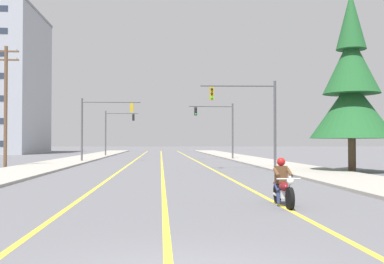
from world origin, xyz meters
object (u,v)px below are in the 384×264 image
at_px(traffic_signal_mid_right, 220,122).
at_px(motorcycle_with_rider, 283,186).
at_px(traffic_signal_near_right, 253,111).
at_px(traffic_signal_mid_left, 115,126).
at_px(conifer_tree_right_verge_near, 351,89).
at_px(traffic_signal_near_left, 99,119).
at_px(utility_pole_left_near, 6,102).

bearing_deg(traffic_signal_mid_right, motorcycle_with_rider, -94.41).
relative_size(traffic_signal_near_right, traffic_signal_mid_left, 1.00).
relative_size(motorcycle_with_rider, conifer_tree_right_verge_near, 0.19).
bearing_deg(traffic_signal_near_left, traffic_signal_mid_right, 21.28).
xyz_separation_m(motorcycle_with_rider, traffic_signal_near_right, (2.71, 17.82, 3.54)).
bearing_deg(traffic_signal_near_right, traffic_signal_mid_right, 89.67).
height_order(traffic_signal_mid_left, conifer_tree_right_verge_near, conifer_tree_right_verge_near).
relative_size(traffic_signal_mid_right, conifer_tree_right_verge_near, 0.53).
relative_size(utility_pole_left_near, conifer_tree_right_verge_near, 0.79).
xyz_separation_m(traffic_signal_mid_right, traffic_signal_mid_left, (-12.70, 12.95, -0.03)).
xyz_separation_m(motorcycle_with_rider, traffic_signal_mid_right, (2.81, 36.53, 3.51)).
height_order(traffic_signal_near_left, traffic_signal_mid_right, same).
height_order(traffic_signal_near_right, traffic_signal_mid_right, same).
distance_m(traffic_signal_near_right, conifer_tree_right_verge_near, 6.59).
height_order(traffic_signal_near_left, traffic_signal_mid_left, same).
distance_m(utility_pole_left_near, conifer_tree_right_verge_near, 25.05).
distance_m(motorcycle_with_rider, traffic_signal_mid_right, 36.80).
bearing_deg(utility_pole_left_near, traffic_signal_mid_right, 38.26).
height_order(traffic_signal_near_right, traffic_signal_mid_left, same).
relative_size(traffic_signal_near_left, traffic_signal_mid_left, 1.00).
xyz_separation_m(traffic_signal_near_right, traffic_signal_near_left, (-12.37, 13.85, 0.03)).
distance_m(traffic_signal_mid_left, conifer_tree_right_verge_near, 39.09).
relative_size(traffic_signal_mid_right, utility_pole_left_near, 0.67).
relative_size(traffic_signal_near_right, traffic_signal_mid_right, 1.00).
height_order(traffic_signal_near_left, utility_pole_left_near, utility_pole_left_near).
distance_m(traffic_signal_near_left, conifer_tree_right_verge_near, 24.70).
bearing_deg(conifer_tree_right_verge_near, motorcycle_with_rider, -119.63).
xyz_separation_m(traffic_signal_mid_right, conifer_tree_right_verge_near, (5.73, -21.50, 1.28)).
xyz_separation_m(traffic_signal_near_left, utility_pole_left_near, (-5.81, -9.56, 0.81)).
distance_m(motorcycle_with_rider, traffic_signal_near_right, 18.36).
xyz_separation_m(traffic_signal_near_left, traffic_signal_mid_left, (-0.22, 17.81, -0.08)).
bearing_deg(traffic_signal_mid_left, motorcycle_with_rider, -78.71).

